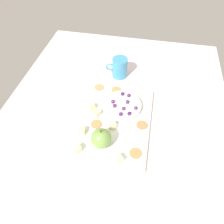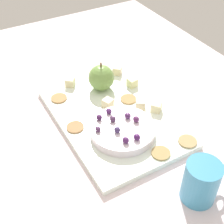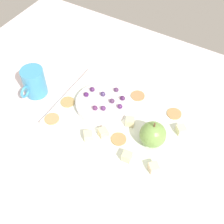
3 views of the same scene
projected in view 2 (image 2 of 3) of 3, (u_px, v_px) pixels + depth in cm
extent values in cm
cube|color=silver|center=(116.00, 122.00, 87.24)|extent=(131.69, 95.42, 3.82)
cube|color=white|center=(113.00, 118.00, 84.55)|extent=(39.66, 27.12, 1.57)
cylinder|color=white|center=(123.00, 130.00, 78.24)|extent=(16.03, 16.03, 2.25)
sphere|color=#75A04B|center=(101.00, 78.00, 90.65)|extent=(7.36, 7.36, 7.36)
cylinder|color=brown|center=(101.00, 65.00, 87.85)|extent=(0.50, 0.50, 1.20)
cube|color=beige|center=(132.00, 82.00, 93.12)|extent=(2.71, 2.71, 2.45)
cube|color=beige|center=(70.00, 82.00, 93.27)|extent=(3.46, 3.46, 2.45)
cube|color=beige|center=(140.00, 104.00, 85.54)|extent=(3.38, 3.38, 2.45)
cube|color=beige|center=(156.00, 107.00, 84.67)|extent=(3.45, 3.45, 2.45)
cube|color=beige|center=(108.00, 103.00, 85.92)|extent=(3.16, 3.16, 2.45)
cube|color=beige|center=(117.00, 70.00, 97.91)|extent=(3.47, 3.47, 2.45)
cylinder|color=tan|center=(128.00, 99.00, 88.88)|extent=(4.41, 4.41, 0.40)
cylinder|color=tan|center=(59.00, 98.00, 89.21)|extent=(4.41, 4.41, 0.40)
cylinder|color=tan|center=(188.00, 141.00, 76.61)|extent=(4.41, 4.41, 0.40)
cylinder|color=#AD8051|center=(75.00, 127.00, 80.33)|extent=(4.41, 4.41, 0.40)
cylinder|color=tan|center=(161.00, 153.00, 73.78)|extent=(4.41, 4.41, 0.40)
ellipsoid|color=#4A2156|center=(126.00, 140.00, 73.02)|extent=(1.62, 1.46, 1.49)
ellipsoid|color=#542960|center=(129.00, 115.00, 79.56)|extent=(1.62, 1.46, 1.50)
ellipsoid|color=#502361|center=(109.00, 111.00, 80.81)|extent=(1.62, 1.46, 1.38)
ellipsoid|color=#582857|center=(136.00, 119.00, 78.41)|extent=(1.62, 1.46, 1.49)
ellipsoid|color=#451A56|center=(137.00, 137.00, 73.78)|extent=(1.62, 1.46, 1.47)
ellipsoid|color=#502E56|center=(98.00, 129.00, 75.94)|extent=(1.62, 1.46, 1.30)
ellipsoid|color=#412F5E|center=(117.00, 130.00, 75.57)|extent=(1.62, 1.46, 1.53)
ellipsoid|color=#441D4D|center=(99.00, 118.00, 78.96)|extent=(1.62, 1.46, 1.42)
ellipsoid|color=#4F3055|center=(113.00, 119.00, 78.51)|extent=(1.62, 1.46, 1.49)
cylinder|color=#4095C1|center=(201.00, 182.00, 63.90)|extent=(7.18, 7.18, 9.65)
torus|color=#4095C1|center=(217.00, 171.00, 65.94)|extent=(1.13, 4.05, 4.00)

